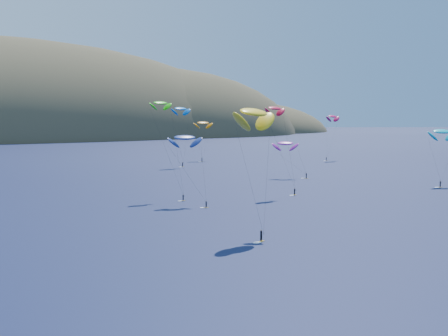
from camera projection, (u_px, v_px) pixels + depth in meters
name	position (u px, v px, depth m)	size (l,w,h in m)	color
island	(12.00, 148.00, 590.57)	(730.00, 300.00, 210.00)	#3D3526
kitesurfer_2	(254.00, 112.00, 114.24)	(12.46, 13.42, 25.39)	gold
kitesurfer_3	(160.00, 103.00, 163.62)	(6.56, 12.67, 26.53)	gold
kitesurfer_4	(181.00, 109.00, 259.11)	(10.03, 7.54, 26.60)	gold
kitesurfer_5	(442.00, 132.00, 192.44)	(12.60, 9.21, 19.15)	gold
kitesurfer_6	(285.00, 143.00, 213.61)	(9.73, 10.99, 14.22)	gold
kitesurfer_8	(333.00, 116.00, 295.28)	(12.01, 7.00, 23.05)	gold
kitesurfer_9	(275.00, 108.00, 168.35)	(8.16, 7.26, 25.42)	gold
kitesurfer_10	(185.00, 138.00, 152.17)	(8.86, 12.46, 18.44)	gold
kitesurfer_11	(203.00, 123.00, 293.05)	(10.81, 11.43, 20.12)	gold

